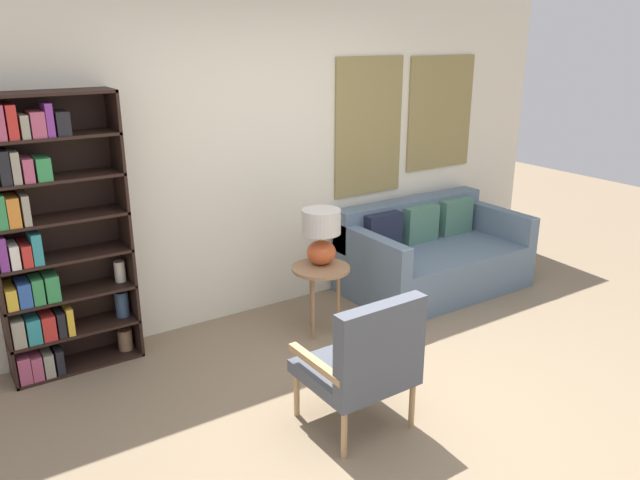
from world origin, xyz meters
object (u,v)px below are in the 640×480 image
Objects in this scene: bookshelf at (46,240)px; table_lamp at (321,233)px; couch at (430,256)px; side_table at (321,276)px; armchair at (366,359)px.

bookshelf reaches higher than table_lamp.
side_table is (-1.37, -0.22, 0.18)m from couch.
couch is at bearing 7.31° from table_lamp.
side_table is 0.33m from table_lamp.
couch is 1.40m from side_table.
bookshelf is 4.37× the size of table_lamp.
side_table is at bearing -15.99° from bookshelf.
table_lamp is at bearing -14.12° from bookshelf.
table_lamp is at bearing 53.23° from side_table.
armchair is at bearing -142.07° from couch.
side_table is (1.84, -0.53, -0.48)m from bookshelf.
bookshelf reaches higher than side_table.
table_lamp is (1.88, -0.47, -0.16)m from bookshelf.
armchair is at bearing -52.54° from bookshelf.
table_lamp is (0.04, 0.05, 0.32)m from side_table.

